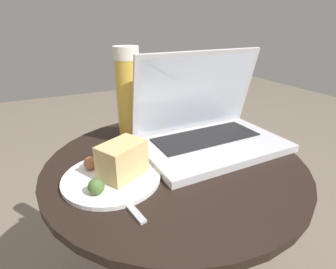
{
  "coord_description": "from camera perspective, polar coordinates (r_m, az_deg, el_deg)",
  "views": [
    {
      "loc": [
        -0.25,
        -0.48,
        0.87
      ],
      "look_at": [
        -0.02,
        -0.0,
        0.64
      ],
      "focal_mm": 28.0,
      "sensor_mm": 36.0,
      "label": 1
    }
  ],
  "objects": [
    {
      "name": "fork",
      "position": [
        0.53,
        -11.62,
        -11.35
      ],
      "size": [
        0.05,
        0.2,
        0.0
      ],
      "color": "#B2B2B7",
      "rests_on": "table"
    },
    {
      "name": "table",
      "position": [
        0.73,
        1.33,
        -18.53
      ],
      "size": [
        0.6,
        0.6,
        0.57
      ],
      "color": "#515156",
      "rests_on": "ground_plane"
    },
    {
      "name": "beer_glass",
      "position": [
        0.69,
        -8.58,
        8.46
      ],
      "size": [
        0.06,
        0.06,
        0.24
      ],
      "color": "gold",
      "rests_on": "table"
    },
    {
      "name": "napkin",
      "position": [
        0.58,
        -11.4,
        -7.89
      ],
      "size": [
        0.19,
        0.17,
        0.0
      ],
      "color": "#B7332D",
      "rests_on": "table"
    },
    {
      "name": "laptop",
      "position": [
        0.68,
        8.57,
        1.64
      ],
      "size": [
        0.36,
        0.23,
        0.23
      ],
      "color": "silver",
      "rests_on": "table"
    },
    {
      "name": "snack_plate",
      "position": [
        0.55,
        -11.24,
        -7.02
      ],
      "size": [
        0.2,
        0.2,
        0.08
      ],
      "color": "white",
      "rests_on": "table"
    }
  ]
}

